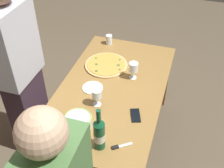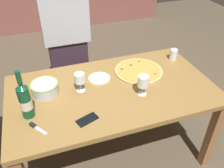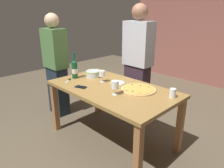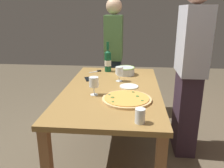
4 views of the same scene
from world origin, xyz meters
TOP-DOWN VIEW (x-y plane):
  - ground_plane at (0.00, 0.00)m, footprint 8.00×8.00m
  - dining_table at (0.00, 0.00)m, footprint 1.60×0.90m
  - pizza at (0.29, 0.15)m, footprint 0.41×0.41m
  - serving_bowl at (-0.50, 0.11)m, footprint 0.21×0.21m
  - wine_bottle at (-0.63, -0.11)m, footprint 0.08×0.08m
  - wine_glass_near_pizza at (-0.24, 0.05)m, footprint 0.08×0.08m
  - wine_glass_by_bottle at (0.19, -0.14)m, footprint 0.08×0.08m
  - cup_amber at (0.69, 0.25)m, footprint 0.07×0.07m
  - side_plate at (-0.06, 0.16)m, footprint 0.18×0.18m
  - cell_phone at (-0.27, -0.28)m, footprint 0.16×0.11m
  - pizza_knife at (-0.59, -0.24)m, footprint 0.11×0.14m
  - person_host at (-0.21, 0.76)m, footprint 0.43×0.24m

SIDE VIEW (x-z plane):
  - ground_plane at x=0.00m, z-range 0.00..0.00m
  - dining_table at x=0.00m, z-range 0.28..1.03m
  - side_plate at x=-0.06m, z-range 0.75..0.76m
  - cell_phone at x=-0.27m, z-range 0.75..0.76m
  - pizza_knife at x=-0.59m, z-range 0.75..0.76m
  - pizza at x=0.29m, z-range 0.75..0.78m
  - serving_bowl at x=-0.50m, z-range 0.75..0.84m
  - cup_amber at x=0.69m, z-range 0.75..0.85m
  - wine_glass_near_pizza at x=-0.24m, z-range 0.78..0.94m
  - wine_glass_by_bottle at x=0.19m, z-range 0.78..0.94m
  - wine_bottle at x=-0.63m, z-range 0.71..1.06m
  - person_host at x=-0.21m, z-range 0.02..1.76m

